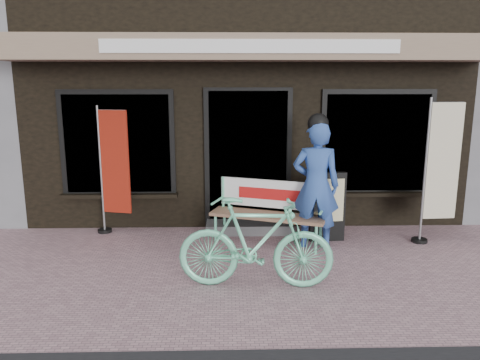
{
  "coord_description": "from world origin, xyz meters",
  "views": [
    {
      "loc": [
        -0.31,
        -5.18,
        2.32
      ],
      "look_at": [
        -0.16,
        0.7,
        1.05
      ],
      "focal_mm": 35.0,
      "sensor_mm": 36.0,
      "label": 1
    }
  ],
  "objects_px": {
    "person": "(316,183)",
    "nobori_red": "(113,169)",
    "bench": "(269,207)",
    "bicycle": "(256,243)",
    "menu_stand": "(328,206)",
    "nobori_cream": "(440,169)"
  },
  "relations": [
    {
      "from": "person",
      "to": "nobori_red",
      "type": "height_order",
      "value": "nobori_red"
    },
    {
      "from": "bench",
      "to": "bicycle",
      "type": "bearing_deg",
      "value": -80.28
    },
    {
      "from": "person",
      "to": "menu_stand",
      "type": "bearing_deg",
      "value": 55.63
    },
    {
      "from": "person",
      "to": "nobori_red",
      "type": "xyz_separation_m",
      "value": [
        -2.94,
        0.67,
        0.08
      ]
    },
    {
      "from": "bench",
      "to": "menu_stand",
      "type": "distance_m",
      "value": 0.85
    },
    {
      "from": "person",
      "to": "bicycle",
      "type": "bearing_deg",
      "value": -115.37
    },
    {
      "from": "bicycle",
      "to": "nobori_cream",
      "type": "bearing_deg",
      "value": -56.94
    },
    {
      "from": "bicycle",
      "to": "menu_stand",
      "type": "bearing_deg",
      "value": -31.77
    },
    {
      "from": "bicycle",
      "to": "menu_stand",
      "type": "relative_size",
      "value": 1.71
    },
    {
      "from": "bench",
      "to": "person",
      "type": "distance_m",
      "value": 0.77
    },
    {
      "from": "person",
      "to": "nobori_cream",
      "type": "distance_m",
      "value": 1.79
    },
    {
      "from": "bench",
      "to": "person",
      "type": "bearing_deg",
      "value": -0.03
    },
    {
      "from": "person",
      "to": "menu_stand",
      "type": "height_order",
      "value": "person"
    },
    {
      "from": "nobori_red",
      "to": "menu_stand",
      "type": "height_order",
      "value": "nobori_red"
    },
    {
      "from": "bench",
      "to": "nobori_red",
      "type": "bearing_deg",
      "value": -170.29
    },
    {
      "from": "bicycle",
      "to": "menu_stand",
      "type": "distance_m",
      "value": 1.9
    },
    {
      "from": "nobori_red",
      "to": "nobori_cream",
      "type": "bearing_deg",
      "value": 7.19
    },
    {
      "from": "nobori_red",
      "to": "menu_stand",
      "type": "bearing_deg",
      "value": 5.68
    },
    {
      "from": "bench",
      "to": "person",
      "type": "relative_size",
      "value": 0.9
    },
    {
      "from": "menu_stand",
      "to": "nobori_red",
      "type": "bearing_deg",
      "value": 167.66
    },
    {
      "from": "nobori_red",
      "to": "nobori_cream",
      "type": "relative_size",
      "value": 0.94
    },
    {
      "from": "bicycle",
      "to": "nobori_cream",
      "type": "xyz_separation_m",
      "value": [
        2.69,
        1.44,
        0.55
      ]
    }
  ]
}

